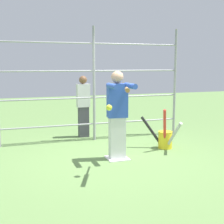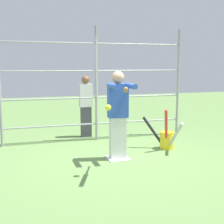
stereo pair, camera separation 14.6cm
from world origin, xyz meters
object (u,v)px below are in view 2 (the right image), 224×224
(batter, at_px, (118,112))
(baseball_bat_swinging, at_px, (126,89))
(bat_bucket, at_px, (166,138))
(softball_in_flight, at_px, (108,108))
(bystander_behind_fence, at_px, (86,105))

(batter, height_order, baseball_bat_swinging, batter)
(batter, relative_size, bat_bucket, 1.89)
(baseball_bat_swinging, bearing_deg, softball_in_flight, -32.65)
(softball_in_flight, xyz_separation_m, bat_bucket, (-1.64, -1.18, -0.88))
(baseball_bat_swinging, xyz_separation_m, bystander_behind_fence, (-0.02, -2.96, -0.61))
(batter, height_order, bat_bucket, batter)
(bystander_behind_fence, bearing_deg, batter, 94.72)
(batter, distance_m, softball_in_flight, 0.93)
(batter, relative_size, baseball_bat_swinging, 1.88)
(bat_bucket, height_order, bystander_behind_fence, bystander_behind_fence)
(bat_bucket, bearing_deg, batter, 17.54)
(softball_in_flight, bearing_deg, bat_bucket, -144.28)
(softball_in_flight, bearing_deg, baseball_bat_swinging, 147.35)
(softball_in_flight, height_order, bystander_behind_fence, bystander_behind_fence)
(baseball_bat_swinging, relative_size, bystander_behind_fence, 0.59)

